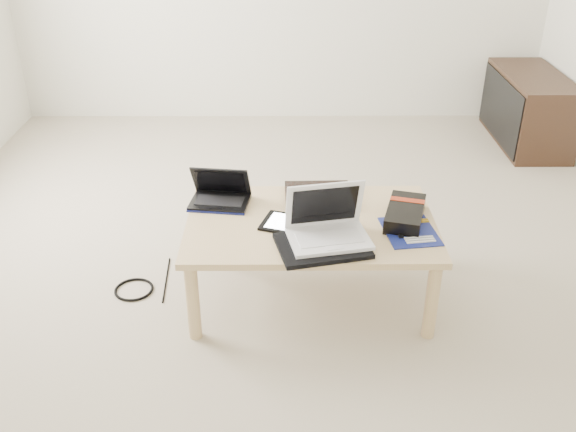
{
  "coord_description": "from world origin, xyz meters",
  "views": [
    {
      "loc": [
        0.04,
        -2.91,
        1.79
      ],
      "look_at": [
        0.05,
        -0.44,
        0.43
      ],
      "focal_mm": 40.0,
      "sensor_mm": 36.0,
      "label": 1
    }
  ],
  "objects_px": {
    "media_cabinet": "(528,109)",
    "coffee_table": "(311,230)",
    "white_laptop": "(328,227)",
    "gpu_box": "(405,213)",
    "netbook": "(220,195)"
  },
  "relations": [
    {
      "from": "white_laptop",
      "to": "gpu_box",
      "type": "relative_size",
      "value": 1.09
    },
    {
      "from": "media_cabinet",
      "to": "netbook",
      "type": "relative_size",
      "value": 3.1
    },
    {
      "from": "media_cabinet",
      "to": "coffee_table",
      "type": "bearing_deg",
      "value": -130.6
    },
    {
      "from": "netbook",
      "to": "white_laptop",
      "type": "bearing_deg",
      "value": -36.28
    },
    {
      "from": "coffee_table",
      "to": "netbook",
      "type": "bearing_deg",
      "value": 156.81
    },
    {
      "from": "media_cabinet",
      "to": "netbook",
      "type": "distance_m",
      "value": 2.67
    },
    {
      "from": "white_laptop",
      "to": "media_cabinet",
      "type": "bearing_deg",
      "value": 52.93
    },
    {
      "from": "netbook",
      "to": "gpu_box",
      "type": "bearing_deg",
      "value": -11.56
    },
    {
      "from": "coffee_table",
      "to": "gpu_box",
      "type": "relative_size",
      "value": 3.27
    },
    {
      "from": "netbook",
      "to": "gpu_box",
      "type": "xyz_separation_m",
      "value": [
        0.83,
        -0.17,
        -0.0
      ]
    },
    {
      "from": "media_cabinet",
      "to": "white_laptop",
      "type": "distance_m",
      "value": 2.6
    },
    {
      "from": "media_cabinet",
      "to": "netbook",
      "type": "height_order",
      "value": "netbook"
    },
    {
      "from": "media_cabinet",
      "to": "white_laptop",
      "type": "xyz_separation_m",
      "value": [
        -1.56,
        -2.06,
        0.22
      ]
    },
    {
      "from": "coffee_table",
      "to": "media_cabinet",
      "type": "height_order",
      "value": "media_cabinet"
    },
    {
      "from": "media_cabinet",
      "to": "white_laptop",
      "type": "bearing_deg",
      "value": -127.07
    }
  ]
}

